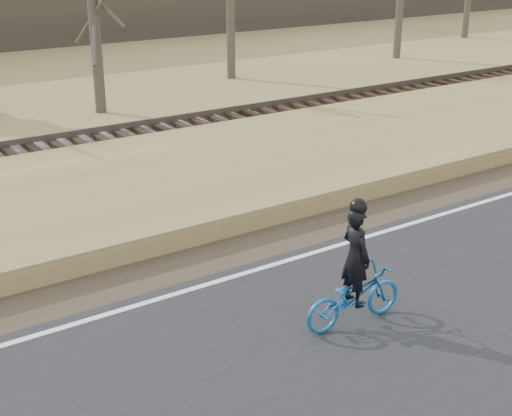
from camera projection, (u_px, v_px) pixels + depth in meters
ground at (426, 227)px, 14.59m from camera, size 120.00×120.00×0.00m
edge_line at (419, 221)px, 14.72m from camera, size 120.00×0.12×0.01m
shoulder at (385, 209)px, 15.51m from camera, size 120.00×1.60×0.04m
embankment at (302, 165)px, 17.76m from camera, size 120.00×5.00×0.44m
ballast at (222, 132)px, 20.70m from camera, size 120.00×3.00×0.45m
railroad at (222, 122)px, 20.59m from camera, size 120.00×2.40×0.29m
cyclist at (354, 285)px, 10.67m from camera, size 1.75×0.69×2.03m
bare_tree_near_left at (94, 16)px, 22.82m from camera, size 0.36×0.36×6.27m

